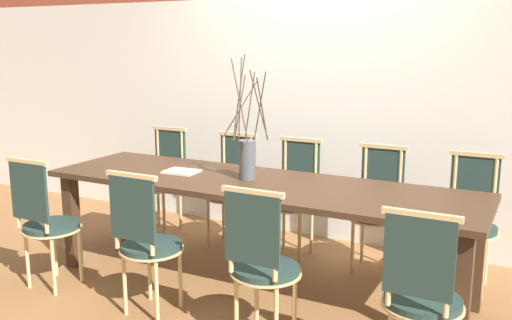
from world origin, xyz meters
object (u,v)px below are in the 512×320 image
chair_near_center (262,261)px  dining_table (256,194)px  vase_centerpiece (247,156)px  chair_far_center (294,194)px  book_stack (181,172)px

chair_near_center → dining_table: bearing=119.9°
vase_centerpiece → chair_far_center: bearing=84.2°
chair_far_center → dining_table: bearing=91.3°
chair_far_center → vase_centerpiece: (-0.07, -0.67, 0.42)m
dining_table → vase_centerpiece: (-0.08, 0.03, 0.26)m
chair_near_center → chair_far_center: (-0.42, 1.40, 0.00)m
chair_far_center → book_stack: (-0.60, -0.71, 0.27)m
dining_table → vase_centerpiece: 0.27m
vase_centerpiece → book_stack: size_ratio=3.42×
chair_far_center → chair_near_center: bearing=106.6°
dining_table → chair_far_center: chair_far_center is taller
dining_table → book_stack: 0.62m
chair_far_center → vase_centerpiece: size_ratio=1.10×
dining_table → book_stack: bearing=-178.9°
dining_table → chair_far_center: 0.72m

